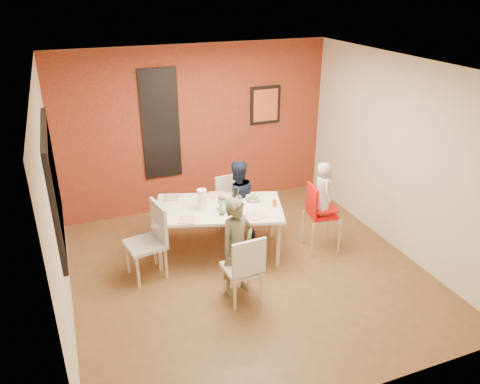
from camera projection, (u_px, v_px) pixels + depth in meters
name	position (u px, v px, depth m)	size (l,w,h in m)	color
ground	(248.00, 271.00, 6.30)	(4.50, 4.50, 0.00)	brown
ceiling	(250.00, 67.00, 5.18)	(4.50, 4.50, 0.02)	silver
wall_back	(197.00, 129.00, 7.64)	(4.50, 0.02, 2.70)	#EDE1C4
wall_front	(352.00, 279.00, 3.83)	(4.50, 0.02, 2.70)	#EDE1C4
wall_left	(54.00, 209.00, 5.00)	(0.02, 4.50, 2.70)	#EDE1C4
wall_right	(399.00, 156.00, 6.48)	(0.02, 4.50, 2.70)	#EDE1C4
brick_accent_wall	(197.00, 129.00, 7.63)	(4.50, 0.02, 2.70)	maroon
picture_window_frame	(54.00, 185.00, 5.09)	(0.05, 1.70, 1.30)	black
picture_window_pane	(55.00, 184.00, 5.10)	(0.02, 1.55, 1.15)	black
glassblock_strip	(161.00, 125.00, 7.35)	(0.55, 0.03, 1.70)	silver
glassblock_surround	(161.00, 125.00, 7.35)	(0.60, 0.03, 1.76)	black
art_print_frame	(265.00, 105.00, 7.88)	(0.54, 0.03, 0.64)	black
art_print_canvas	(266.00, 105.00, 7.87)	(0.44, 0.01, 0.54)	orange
dining_table	(219.00, 211.00, 6.47)	(1.95, 1.46, 0.72)	white
chair_near	(245.00, 266.00, 5.50)	(0.45, 0.45, 0.91)	silver
chair_far	(231.00, 201.00, 7.14)	(0.45, 0.45, 0.89)	silver
chair_left	(151.00, 237.00, 6.03)	(0.54, 0.54, 1.01)	beige
high_chair	(319.00, 212.00, 6.56)	(0.48, 0.48, 1.02)	red
child_near	(237.00, 247.00, 5.65)	(0.47, 0.31, 1.28)	#605D44
child_far	(237.00, 200.00, 6.89)	(0.60, 0.47, 1.24)	#151D30
toddler	(323.00, 188.00, 6.41)	(0.37, 0.24, 0.75)	beige
plate_near_left	(187.00, 220.00, 6.09)	(0.21, 0.21, 0.01)	white
plate_far_mid	(217.00, 195.00, 6.80)	(0.24, 0.24, 0.01)	white
plate_near_right	(256.00, 215.00, 6.20)	(0.24, 0.24, 0.01)	white
plate_far_left	(171.00, 198.00, 6.70)	(0.21, 0.21, 0.01)	white
salad_bowl_a	(225.00, 208.00, 6.37)	(0.22, 0.22, 0.05)	white
salad_bowl_b	(253.00, 199.00, 6.63)	(0.21, 0.21, 0.05)	silver
wine_bottle	(236.00, 197.00, 6.45)	(0.07, 0.07, 0.25)	black
wine_glass_a	(222.00, 207.00, 6.20)	(0.08, 0.08, 0.22)	white
wine_glass_b	(239.00, 203.00, 6.31)	(0.07, 0.07, 0.21)	white
paper_towel_roll	(202.00, 199.00, 6.33)	(0.13, 0.13, 0.29)	white
condiment_red	(233.00, 204.00, 6.36)	(0.04, 0.04, 0.14)	red
condiment_green	(225.00, 202.00, 6.42)	(0.04, 0.04, 0.15)	#2D7426
condiment_brown	(219.00, 201.00, 6.44)	(0.04, 0.04, 0.15)	brown
sippy_cup	(274.00, 203.00, 6.45)	(0.06, 0.06, 0.10)	#D75D17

